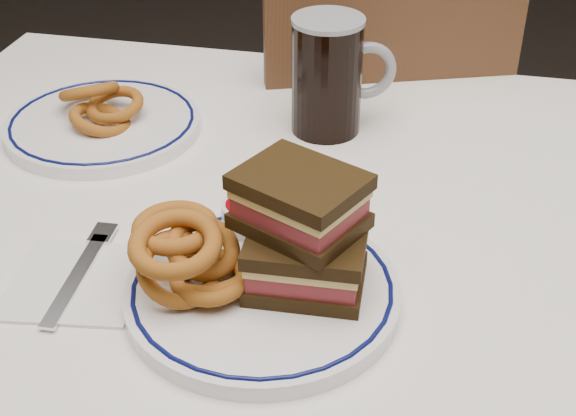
% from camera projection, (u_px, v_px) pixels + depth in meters
% --- Properties ---
extents(dining_table, '(1.27, 0.87, 0.75)m').
position_uv_depth(dining_table, '(315.00, 258.00, 1.09)').
color(dining_table, white).
rests_on(dining_table, floor).
extents(chair_far, '(0.54, 0.54, 0.91)m').
position_uv_depth(chair_far, '(367.00, 174.00, 1.56)').
color(chair_far, '#412115').
rests_on(chair_far, floor).
extents(main_plate, '(0.29, 0.29, 0.02)m').
position_uv_depth(main_plate, '(263.00, 291.00, 0.85)').
color(main_plate, white).
rests_on(main_plate, dining_table).
extents(reuben_sandwich, '(0.15, 0.14, 0.13)m').
position_uv_depth(reuben_sandwich, '(303.00, 232.00, 0.82)').
color(reuben_sandwich, black).
rests_on(reuben_sandwich, main_plate).
extents(onion_rings_main, '(0.14, 0.14, 0.09)m').
position_uv_depth(onion_rings_main, '(190.00, 254.00, 0.83)').
color(onion_rings_main, brown).
rests_on(onion_rings_main, main_plate).
extents(ketchup_ramekin, '(0.06, 0.06, 0.03)m').
position_uv_depth(ketchup_ramekin, '(246.00, 214.00, 0.92)').
color(ketchup_ramekin, white).
rests_on(ketchup_ramekin, main_plate).
extents(beer_mug, '(0.15, 0.10, 0.17)m').
position_uv_depth(beer_mug, '(329.00, 74.00, 1.13)').
color(beer_mug, black).
rests_on(beer_mug, dining_table).
extents(far_plate, '(0.28, 0.28, 0.02)m').
position_uv_depth(far_plate, '(103.00, 124.00, 1.17)').
color(far_plate, white).
rests_on(far_plate, dining_table).
extents(onion_rings_far, '(0.14, 0.13, 0.08)m').
position_uv_depth(onion_rings_far, '(101.00, 105.00, 1.16)').
color(onion_rings_far, brown).
rests_on(onion_rings_far, far_plate).
extents(napkin_fork, '(0.16, 0.19, 0.01)m').
position_uv_depth(napkin_fork, '(77.00, 279.00, 0.88)').
color(napkin_fork, white).
rests_on(napkin_fork, dining_table).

